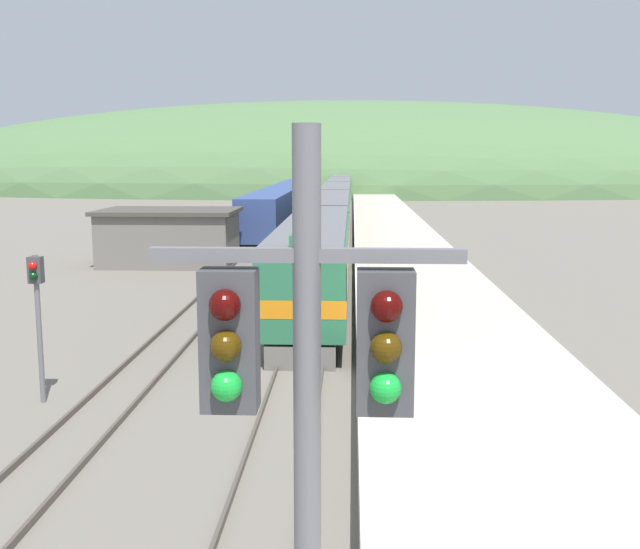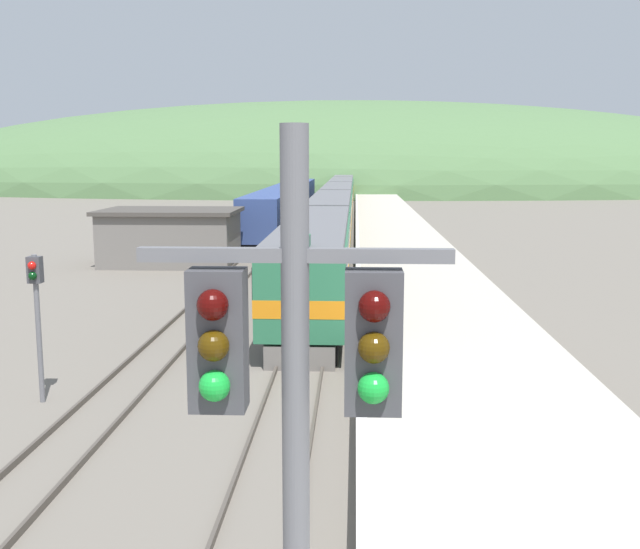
# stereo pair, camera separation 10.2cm
# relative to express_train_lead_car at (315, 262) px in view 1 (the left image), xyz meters

# --- Properties ---
(track_main) EXTENTS (1.52, 180.00, 0.16)m
(track_main) POSITION_rel_express_train_lead_car_xyz_m (0.00, 41.99, -2.04)
(track_main) COLOR #4C443D
(track_main) RESTS_ON ground
(track_siding) EXTENTS (1.52, 180.00, 0.16)m
(track_siding) POSITION_rel_express_train_lead_car_xyz_m (-4.90, 41.99, -2.04)
(track_siding) COLOR #4C443D
(track_siding) RESTS_ON ground
(platform) EXTENTS (6.21, 140.00, 1.00)m
(platform) POSITION_rel_express_train_lead_car_xyz_m (4.87, 21.99, -1.63)
(platform) COLOR #BCB5A5
(platform) RESTS_ON ground
(distant_hills) EXTENTS (199.42, 89.74, 35.67)m
(distant_hills) POSITION_rel_express_train_lead_car_xyz_m (0.00, 125.77, -2.12)
(distant_hills) COLOR #517547
(distant_hills) RESTS_ON ground
(station_shed) EXTENTS (8.37, 5.79, 3.43)m
(station_shed) POSITION_rel_express_train_lead_car_xyz_m (-9.67, 13.45, -0.39)
(station_shed) COLOR slate
(station_shed) RESTS_ON ground
(express_train_lead_car) EXTENTS (2.91, 19.58, 4.23)m
(express_train_lead_car) POSITION_rel_express_train_lead_car_xyz_m (0.00, 0.00, 0.00)
(express_train_lead_car) COLOR black
(express_train_lead_car) RESTS_ON ground
(carriage_second) EXTENTS (2.90, 19.68, 3.87)m
(carriage_second) POSITION_rel_express_train_lead_car_xyz_m (0.00, 20.74, -0.01)
(carriage_second) COLOR black
(carriage_second) RESTS_ON ground
(carriage_third) EXTENTS (2.90, 19.68, 3.87)m
(carriage_third) POSITION_rel_express_train_lead_car_xyz_m (0.00, 41.29, -0.01)
(carriage_third) COLOR black
(carriage_third) RESTS_ON ground
(carriage_fourth) EXTENTS (2.90, 19.68, 3.87)m
(carriage_fourth) POSITION_rel_express_train_lead_car_xyz_m (0.00, 61.85, -0.01)
(carriage_fourth) COLOR black
(carriage_fourth) RESTS_ON ground
(carriage_fifth) EXTENTS (2.90, 19.68, 3.87)m
(carriage_fifth) POSITION_rel_express_train_lead_car_xyz_m (0.00, 82.40, -0.01)
(carriage_fifth) COLOR black
(carriage_fifth) RESTS_ON ground
(siding_train) EXTENTS (2.90, 46.02, 3.83)m
(siding_train) POSITION_rel_express_train_lead_car_xyz_m (-4.90, 40.22, -0.14)
(siding_train) COLOR black
(siding_train) RESTS_ON ground
(signal_mast_main) EXTENTS (2.20, 0.42, 6.86)m
(signal_mast_main) POSITION_rel_express_train_lead_car_xyz_m (1.29, -26.97, 2.36)
(signal_mast_main) COLOR slate
(signal_mast_main) RESTS_ON ground
(signal_post_siding) EXTENTS (0.36, 0.42, 4.06)m
(signal_post_siding) POSITION_rel_express_train_lead_car_xyz_m (-6.79, -12.83, 0.79)
(signal_post_siding) COLOR slate
(signal_post_siding) RESTS_ON ground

